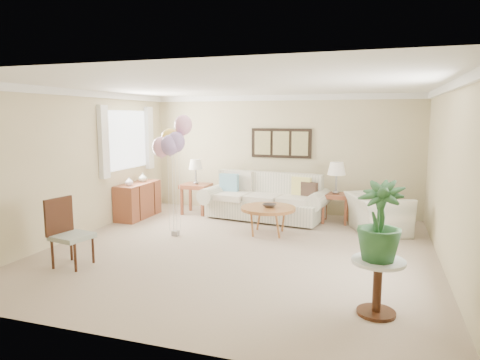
{
  "coord_description": "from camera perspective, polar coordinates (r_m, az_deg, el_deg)",
  "views": [
    {
      "loc": [
        2.07,
        -6.3,
        2.12
      ],
      "look_at": [
        -0.18,
        0.6,
        1.05
      ],
      "focal_mm": 32.0,
      "sensor_mm": 36.0,
      "label": 1
    }
  ],
  "objects": [
    {
      "name": "ground_plane",
      "position": [
        6.96,
        -0.1,
        -9.34
      ],
      "size": [
        6.0,
        6.0,
        0.0
      ],
      "primitive_type": "plane",
      "color": "tan"
    },
    {
      "name": "room_shell",
      "position": [
        6.78,
        -0.74,
        4.2
      ],
      "size": [
        6.04,
        6.04,
        2.6
      ],
      "color": "beige",
      "rests_on": "ground"
    },
    {
      "name": "wall_art_triptych",
      "position": [
        9.51,
        5.5,
        4.91
      ],
      "size": [
        1.35,
        0.06,
        0.65
      ],
      "color": "black",
      "rests_on": "ground"
    },
    {
      "name": "sofa",
      "position": [
        9.0,
        3.45,
        -2.8
      ],
      "size": [
        2.71,
        1.27,
        0.96
      ],
      "color": "beige",
      "rests_on": "ground"
    },
    {
      "name": "end_table_left",
      "position": [
        9.48,
        -5.88,
        -1.17
      ],
      "size": [
        0.61,
        0.55,
        0.66
      ],
      "color": "brown",
      "rests_on": "ground"
    },
    {
      "name": "end_table_right",
      "position": [
        8.84,
        12.64,
        -2.41
      ],
      "size": [
        0.54,
        0.49,
        0.59
      ],
      "color": "brown",
      "rests_on": "ground"
    },
    {
      "name": "lamp_left",
      "position": [
        9.41,
        -5.93,
        1.98
      ],
      "size": [
        0.31,
        0.31,
        0.55
      ],
      "color": "gray",
      "rests_on": "end_table_left"
    },
    {
      "name": "lamp_right",
      "position": [
        8.75,
        12.76,
        1.36
      ],
      "size": [
        0.36,
        0.36,
        0.64
      ],
      "color": "gray",
      "rests_on": "end_table_right"
    },
    {
      "name": "coffee_table",
      "position": [
        7.79,
        3.77,
        -3.9
      ],
      "size": [
        1.0,
        1.0,
        0.5
      ],
      "color": "olive",
      "rests_on": "ground"
    },
    {
      "name": "decor_bowl",
      "position": [
        7.76,
        3.95,
        -3.42
      ],
      "size": [
        0.25,
        0.25,
        0.06
      ],
      "primitive_type": "imported",
      "rotation": [
        0.0,
        0.0,
        -0.02
      ],
      "color": "#312A26",
      "rests_on": "coffee_table"
    },
    {
      "name": "armchair",
      "position": [
        8.3,
        17.85,
        -4.31
      ],
      "size": [
        1.3,
        1.37,
        0.71
      ],
      "primitive_type": "imported",
      "rotation": [
        0.0,
        0.0,
        1.98
      ],
      "color": "beige",
      "rests_on": "ground"
    },
    {
      "name": "side_table",
      "position": [
        4.91,
        17.91,
        -11.74
      ],
      "size": [
        0.57,
        0.57,
        0.62
      ],
      "color": "silver",
      "rests_on": "ground"
    },
    {
      "name": "potted_plant",
      "position": [
        4.73,
        18.11,
        -5.23
      ],
      "size": [
        0.6,
        0.6,
        0.85
      ],
      "primitive_type": "imported",
      "rotation": [
        0.0,
        0.0,
        -0.3
      ],
      "color": "#25532B",
      "rests_on": "side_table"
    },
    {
      "name": "accent_chair",
      "position": [
        6.62,
        -21.99,
        -6.3
      ],
      "size": [
        0.56,
        0.56,
        0.98
      ],
      "color": "#939C8E",
      "rests_on": "ground"
    },
    {
      "name": "credenza",
      "position": [
        9.34,
        -13.44,
        -2.65
      ],
      "size": [
        0.46,
        1.2,
        0.74
      ],
      "color": "brown",
      "rests_on": "ground"
    },
    {
      "name": "vase_white",
      "position": [
        8.97,
        -14.57,
        -0.19
      ],
      "size": [
        0.21,
        0.21,
        0.17
      ],
      "primitive_type": "imported",
      "rotation": [
        0.0,
        0.0,
        -0.41
      ],
      "color": "silver",
      "rests_on": "credenza"
    },
    {
      "name": "vase_sage",
      "position": [
        9.41,
        -12.84,
        0.33
      ],
      "size": [
        0.24,
        0.24,
        0.19
      ],
      "primitive_type": "imported",
      "rotation": [
        0.0,
        0.0,
        0.34
      ],
      "color": "#AEB7A0",
      "rests_on": "credenza"
    },
    {
      "name": "balloon_cluster",
      "position": [
        7.56,
        -9.04,
        5.27
      ],
      "size": [
        0.62,
        0.58,
        2.16
      ],
      "color": "gray",
      "rests_on": "ground"
    }
  ]
}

